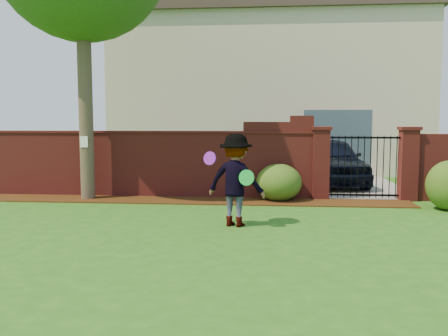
# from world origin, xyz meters

# --- Properties ---
(ground) EXTENTS (80.00, 80.00, 0.01)m
(ground) POSITION_xyz_m (0.00, 0.00, -0.01)
(ground) COLOR #265A16
(ground) RESTS_ON ground
(mulch_bed) EXTENTS (11.10, 1.08, 0.03)m
(mulch_bed) POSITION_xyz_m (-0.95, 3.34, 0.01)
(mulch_bed) COLOR #311A08
(mulch_bed) RESTS_ON ground
(brick_wall) EXTENTS (8.70, 0.31, 2.16)m
(brick_wall) POSITION_xyz_m (-2.01, 4.00, 0.93)
(brick_wall) COLOR maroon
(brick_wall) RESTS_ON ground
(pillar_left) EXTENTS (0.50, 0.50, 1.88)m
(pillar_left) POSITION_xyz_m (2.40, 4.00, 0.96)
(pillar_left) COLOR maroon
(pillar_left) RESTS_ON ground
(pillar_right) EXTENTS (0.50, 0.50, 1.88)m
(pillar_right) POSITION_xyz_m (4.60, 4.00, 0.96)
(pillar_right) COLOR maroon
(pillar_right) RESTS_ON ground
(iron_gate) EXTENTS (1.78, 0.03, 1.60)m
(iron_gate) POSITION_xyz_m (3.50, 4.00, 0.85)
(iron_gate) COLOR black
(iron_gate) RESTS_ON ground
(driveway) EXTENTS (3.20, 8.00, 0.01)m
(driveway) POSITION_xyz_m (3.50, 8.00, 0.01)
(driveway) COLOR gray
(driveway) RESTS_ON ground
(house) EXTENTS (12.40, 6.40, 6.30)m
(house) POSITION_xyz_m (1.00, 12.00, 3.16)
(house) COLOR beige
(house) RESTS_ON ground
(car) EXTENTS (2.34, 4.62, 1.51)m
(car) POSITION_xyz_m (3.01, 6.76, 0.75)
(car) COLOR black
(car) RESTS_ON ground
(paper_notice) EXTENTS (0.20, 0.01, 0.28)m
(paper_notice) POSITION_xyz_m (-3.60, 3.21, 1.50)
(paper_notice) COLOR white
(paper_notice) RESTS_ON tree
(shrub_left) EXTENTS (1.16, 1.16, 0.95)m
(shrub_left) POSITION_xyz_m (1.32, 3.58, 0.47)
(shrub_left) COLOR #274F17
(shrub_left) RESTS_ON ground
(man) EXTENTS (1.30, 0.99, 1.79)m
(man) POSITION_xyz_m (0.41, 0.59, 0.89)
(man) COLOR gray
(man) RESTS_ON ground
(frisbee_purple) EXTENTS (0.27, 0.17, 0.26)m
(frisbee_purple) POSITION_xyz_m (-0.07, 0.57, 1.32)
(frisbee_purple) COLOR purple
(frisbee_purple) RESTS_ON man
(frisbee_green) EXTENTS (0.31, 0.16, 0.30)m
(frisbee_green) POSITION_xyz_m (0.65, 0.35, 0.98)
(frisbee_green) COLOR green
(frisbee_green) RESTS_ON man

